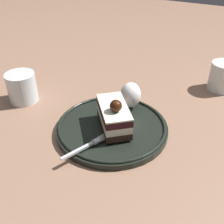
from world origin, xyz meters
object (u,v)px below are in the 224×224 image
object	(u,v)px
drink_glass_near	(222,78)
drink_glass_far	(23,89)
fork	(90,145)
cake_slice	(114,116)
dessert_plate	(112,127)
whipped_cream_dollop	(131,95)

from	to	relation	value
drink_glass_near	drink_glass_far	bearing A→B (deg)	32.44
fork	cake_slice	bearing A→B (deg)	-101.35
dessert_plate	drink_glass_near	world-z (taller)	drink_glass_near
cake_slice	drink_glass_far	distance (m)	0.26
whipped_cream_dollop	drink_glass_near	bearing A→B (deg)	-129.51
dessert_plate	whipped_cream_dollop	size ratio (longest dim) A/B	3.97
cake_slice	fork	xyz separation A→B (m)	(0.01, 0.07, -0.02)
cake_slice	whipped_cream_dollop	size ratio (longest dim) A/B	1.95
drink_glass_near	dessert_plate	bearing A→B (deg)	58.12
fork	drink_glass_near	size ratio (longest dim) A/B	1.50
dessert_plate	drink_glass_near	size ratio (longest dim) A/B	3.18
dessert_plate	fork	bearing A→B (deg)	84.48
cake_slice	fork	size ratio (longest dim) A/B	1.04
fork	drink_glass_far	bearing A→B (deg)	-21.42
dessert_plate	fork	xyz separation A→B (m)	(0.01, 0.08, 0.01)
cake_slice	fork	bearing A→B (deg)	78.65
dessert_plate	drink_glass_far	world-z (taller)	drink_glass_far
whipped_cream_dollop	drink_glass_near	xyz separation A→B (m)	(-0.17, -0.21, -0.02)
dessert_plate	cake_slice	size ratio (longest dim) A/B	2.04
whipped_cream_dollop	fork	bearing A→B (deg)	84.66
whipped_cream_dollop	drink_glass_far	size ratio (longest dim) A/B	0.82
drink_glass_near	drink_glass_far	size ratio (longest dim) A/B	1.02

